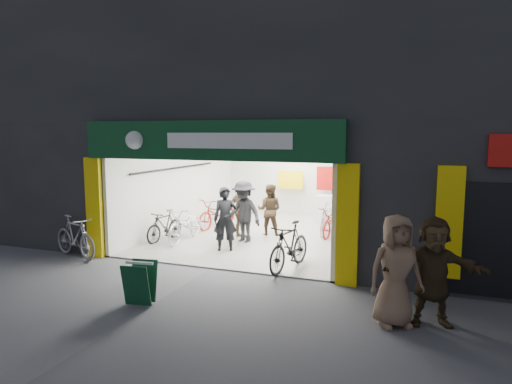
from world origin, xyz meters
The scene contains 17 objects.
ground centered at (0.00, 0.00, 0.00)m, with size 60.00×60.00×0.00m, color #56565B.
building centered at (0.91, 4.99, 4.31)m, with size 17.00×10.27×8.00m.
bike_left_front centered at (-1.87, 2.24, 0.53)m, with size 0.70×2.01×1.06m, color silver.
bike_left_midfront centered at (-2.47, 2.04, 0.47)m, with size 0.44×1.56×0.94m, color black.
bike_left_midback centered at (-1.80, 4.30, 0.52)m, with size 0.69×1.98×1.04m, color maroon.
bike_left_back centered at (-1.82, 6.58, 0.56)m, with size 0.53×1.87×1.12m, color silver.
bike_right_front centered at (1.80, 0.60, 0.57)m, with size 0.53×1.89×1.13m, color black.
bike_right_mid centered at (2.12, 4.44, 0.47)m, with size 0.62×1.78×0.93m, color #9A150E.
bike_right_back centered at (1.80, 4.58, 0.49)m, with size 0.47×1.65×0.99m, color #ADAEB2.
parked_bike centered at (-3.70, -0.30, 0.55)m, with size 0.52×1.83×1.10m, color #A8A7AC.
customer_a centered at (-0.29, 1.59, 0.89)m, with size 0.65×0.43×1.78m, color black.
customer_b centered at (0.20, 3.87, 0.82)m, with size 0.80×0.62×1.64m, color #3C2C1B.
customer_c centered at (-0.20, 2.70, 0.92)m, with size 1.19×0.68×1.84m, color black.
customer_d centered at (-0.47, 3.23, 0.87)m, with size 1.02×0.42×1.73m, color #81694B.
pedestrian_near centered at (4.34, -1.80, 0.95)m, with size 0.93×0.60×1.89m, color #7D5F49.
pedestrian_far centered at (4.92, -1.56, 0.93)m, with size 1.72×0.55×1.85m, color #3D2E1B.
sandwich_board centered at (-0.21, -2.50, 0.44)m, with size 0.59×0.61×0.80m.
Camera 1 is at (4.71, -9.50, 3.22)m, focal length 32.00 mm.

